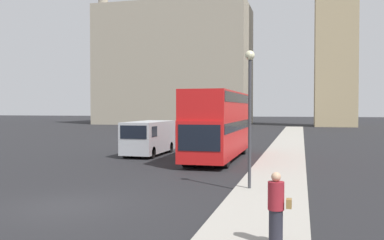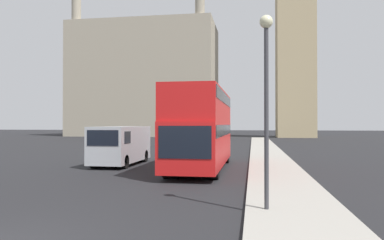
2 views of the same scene
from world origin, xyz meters
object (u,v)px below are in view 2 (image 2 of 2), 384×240
street_lamp (266,80)px  parked_sedan (177,140)px  red_double_decker_bus (202,126)px  white_van (121,144)px

street_lamp → parked_sedan: size_ratio=1.17×
parked_sedan → street_lamp: bearing=-74.0°
street_lamp → parked_sedan: street_lamp is taller
red_double_decker_bus → white_van: size_ratio=1.81×
parked_sedan → red_double_decker_bus: bearing=-74.7°
white_van → parked_sedan: bearing=91.4°
white_van → street_lamp: 14.02m
red_double_decker_bus → street_lamp: (3.09, -9.75, 1.29)m
street_lamp → parked_sedan: bearing=106.0°
red_double_decker_bus → street_lamp: street_lamp is taller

